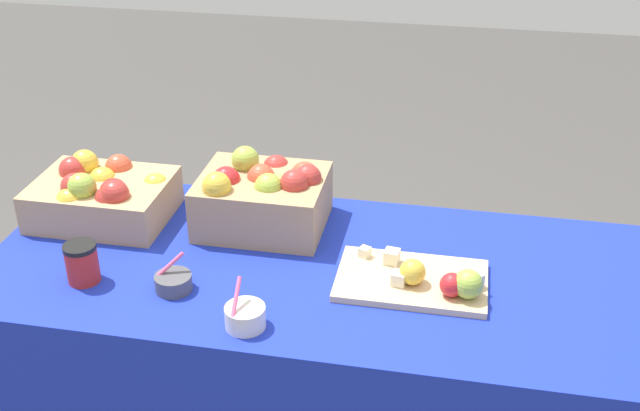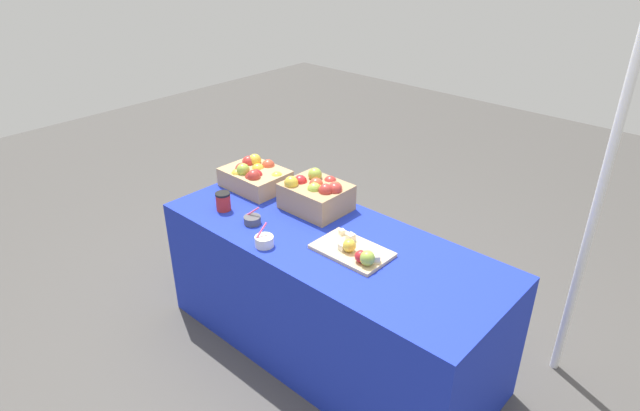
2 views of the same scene
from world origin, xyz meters
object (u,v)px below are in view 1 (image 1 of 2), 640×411
cutting_board_front (423,280)px  apple_crate_middle (264,196)px  sample_bowl_mid (173,282)px  coffee_cup (82,263)px  apple_crate_left (102,195)px  sample_bowl_near (245,316)px

cutting_board_front → apple_crate_middle: bearing=153.5°
sample_bowl_mid → coffee_cup: coffee_cup is taller
apple_crate_left → apple_crate_middle: apple_crate_middle is taller
apple_crate_left → cutting_board_front: 0.95m
cutting_board_front → sample_bowl_mid: bearing=-168.5°
apple_crate_left → sample_bowl_mid: (0.32, -0.31, -0.05)m
apple_crate_left → sample_bowl_near: apple_crate_left is taller
sample_bowl_near → sample_bowl_mid: 0.24m
apple_crate_left → coffee_cup: (0.09, -0.32, -0.02)m
cutting_board_front → sample_bowl_near: sample_bowl_near is taller
apple_crate_middle → cutting_board_front: (0.47, -0.23, -0.07)m
cutting_board_front → sample_bowl_near: (-0.39, -0.24, 0.00)m
coffee_cup → sample_bowl_near: bearing=-13.1°
apple_crate_left → coffee_cup: apple_crate_left is taller
sample_bowl_mid → sample_bowl_near: bearing=-27.2°
cutting_board_front → sample_bowl_mid: 0.62m
sample_bowl_near → coffee_cup: 0.47m
apple_crate_middle → cutting_board_front: bearing=-26.5°
apple_crate_left → sample_bowl_mid: size_ratio=4.08×
sample_bowl_near → sample_bowl_mid: bearing=152.8°
apple_crate_middle → sample_bowl_mid: size_ratio=3.75×
apple_crate_left → sample_bowl_near: size_ratio=3.35×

